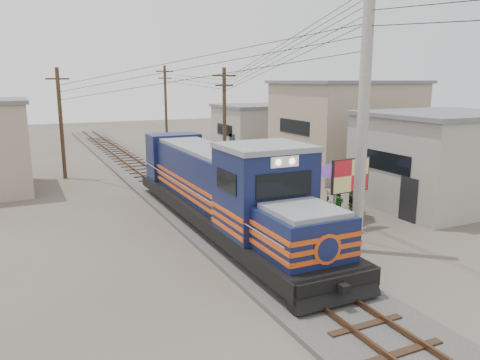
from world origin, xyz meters
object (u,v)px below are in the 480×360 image
billboard (350,178)px  vendor (352,194)px  market_umbrella (336,167)px  locomotive (223,190)px

billboard → vendor: billboard is taller
billboard → vendor: (1.83, 2.10, -1.38)m
billboard → market_umbrella: (0.51, 1.66, 0.12)m
locomotive → market_umbrella: size_ratio=5.70×
locomotive → vendor: bearing=-0.5°
billboard → locomotive: bearing=151.5°
market_umbrella → vendor: size_ratio=1.62×
billboard → market_umbrella: size_ratio=1.09×
locomotive → vendor: locomotive is taller
market_umbrella → vendor: market_umbrella is taller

